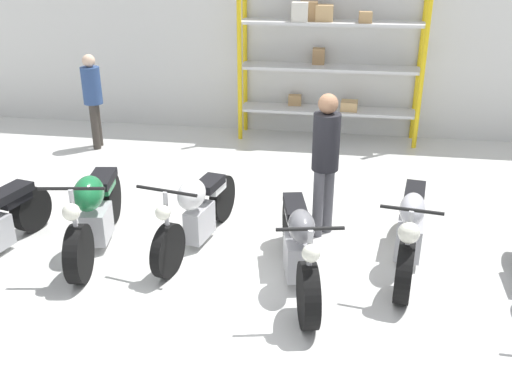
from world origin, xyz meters
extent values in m
plane|color=silver|center=(0.00, 0.00, 0.00)|extent=(30.00, 30.00, 0.00)
cube|color=silver|center=(0.00, 4.98, 1.80)|extent=(30.00, 0.08, 3.60)
cylinder|color=yellow|center=(-0.93, 4.34, 1.27)|extent=(0.08, 0.08, 2.54)
cylinder|color=yellow|center=(2.18, 4.34, 1.27)|extent=(0.08, 0.08, 2.54)
cylinder|color=yellow|center=(-0.93, 4.89, 1.27)|extent=(0.08, 0.08, 2.54)
cylinder|color=yellow|center=(2.18, 4.89, 1.27)|extent=(0.08, 0.08, 2.54)
cube|color=silver|center=(0.62, 4.61, 0.53)|extent=(3.11, 0.55, 0.05)
cube|color=silver|center=(0.62, 4.61, 1.30)|extent=(3.11, 0.55, 0.05)
cube|color=silver|center=(0.62, 4.61, 2.06)|extent=(3.11, 0.55, 0.05)
cube|color=tan|center=(1.18, 4.50, 2.18)|extent=(0.22, 0.22, 0.18)
cube|color=tan|center=(0.01, 4.79, 0.65)|extent=(0.25, 0.19, 0.18)
cube|color=#A87F51|center=(0.41, 4.79, 1.46)|extent=(0.21, 0.19, 0.28)
cube|color=tan|center=(1.01, 4.59, 0.64)|extent=(0.30, 0.32, 0.16)
cube|color=tan|center=(0.49, 4.62, 2.22)|extent=(0.31, 0.32, 0.27)
cube|color=silver|center=(0.09, 4.47, 2.24)|extent=(0.27, 0.22, 0.32)
cube|color=#A87F51|center=(0.22, 4.64, 2.24)|extent=(0.31, 0.33, 0.32)
cylinder|color=black|center=(-2.83, 0.36, 0.29)|extent=(0.28, 0.59, 0.57)
cube|color=black|center=(-2.89, 0.07, 0.63)|extent=(0.38, 0.63, 0.10)
cube|color=black|center=(-2.88, 0.12, 0.54)|extent=(0.31, 0.45, 0.12)
cylinder|color=black|center=(-1.72, -0.64, 0.32)|extent=(0.26, 0.65, 0.64)
cylinder|color=black|center=(-1.96, 0.76, 0.32)|extent=(0.26, 0.65, 0.64)
cube|color=#ADADB2|center=(-1.85, 0.11, 0.29)|extent=(0.35, 0.51, 0.39)
ellipsoid|color=#196B38|center=(-1.82, -0.06, 0.75)|extent=(0.41, 0.57, 0.39)
cube|color=black|center=(-1.91, 0.49, 0.69)|extent=(0.36, 0.60, 0.10)
cube|color=#196B38|center=(-1.92, 0.51, 0.60)|extent=(0.29, 0.43, 0.12)
cylinder|color=#ADADB2|center=(-1.73, -0.62, 0.68)|extent=(0.06, 0.06, 0.73)
sphere|color=silver|center=(-1.72, -0.69, 0.83)|extent=(0.18, 0.18, 0.18)
cylinder|color=black|center=(-1.73, -0.59, 1.04)|extent=(0.67, 0.15, 0.04)
cylinder|color=black|center=(-0.83, -0.39, 0.30)|extent=(0.23, 0.61, 0.60)
cylinder|color=black|center=(-0.54, 1.03, 0.30)|extent=(0.23, 0.61, 0.60)
cube|color=#ADADB2|center=(-0.68, 0.37, 0.27)|extent=(0.29, 0.51, 0.40)
ellipsoid|color=silver|center=(-0.71, 0.20, 0.70)|extent=(0.37, 0.49, 0.34)
cube|color=black|center=(-0.62, 0.66, 0.65)|extent=(0.32, 0.49, 0.10)
cube|color=silver|center=(-0.59, 0.78, 0.56)|extent=(0.26, 0.35, 0.12)
cylinder|color=#ADADB2|center=(-0.82, -0.37, 0.64)|extent=(0.06, 0.06, 0.68)
sphere|color=silver|center=(-0.84, -0.44, 0.77)|extent=(0.16, 0.16, 0.16)
cylinder|color=black|center=(-0.82, -0.34, 0.98)|extent=(0.69, 0.17, 0.04)
cylinder|color=black|center=(0.72, -1.02, 0.32)|extent=(0.28, 0.66, 0.64)
cylinder|color=black|center=(0.42, 0.39, 0.32)|extent=(0.28, 0.66, 0.64)
cube|color=#ADADB2|center=(0.56, -0.27, 0.29)|extent=(0.37, 0.53, 0.40)
ellipsoid|color=slate|center=(0.60, -0.44, 0.73)|extent=(0.36, 0.52, 0.31)
cube|color=black|center=(0.48, 0.10, 0.69)|extent=(0.34, 0.61, 0.10)
cube|color=slate|center=(0.47, 0.14, 0.60)|extent=(0.27, 0.44, 0.12)
cylinder|color=#ADADB2|center=(0.72, -1.00, 0.66)|extent=(0.06, 0.06, 0.67)
sphere|color=silver|center=(0.73, -1.07, 0.80)|extent=(0.17, 0.17, 0.17)
cylinder|color=black|center=(0.71, -0.97, 0.99)|extent=(0.61, 0.17, 0.04)
cylinder|color=black|center=(1.63, -0.47, 0.31)|extent=(0.24, 0.65, 0.63)
cylinder|color=black|center=(1.85, 1.05, 0.31)|extent=(0.24, 0.65, 0.63)
cube|color=#ADADB2|center=(1.75, 0.34, 0.28)|extent=(0.34, 0.50, 0.39)
ellipsoid|color=#B7B7BF|center=(1.73, 0.17, 0.73)|extent=(0.34, 0.53, 0.32)
cube|color=black|center=(1.80, 0.72, 0.68)|extent=(0.30, 0.59, 0.10)
cube|color=#B7B7BF|center=(1.81, 0.78, 0.59)|extent=(0.25, 0.42, 0.12)
cylinder|color=#ADADB2|center=(1.64, -0.45, 0.65)|extent=(0.06, 0.06, 0.67)
sphere|color=silver|center=(1.63, -0.52, 0.79)|extent=(0.21, 0.21, 0.21)
cylinder|color=black|center=(1.64, -0.42, 0.98)|extent=(0.60, 0.12, 0.04)
cylinder|color=#38332D|center=(-3.34, 3.56, 0.39)|extent=(0.13, 0.13, 0.79)
cylinder|color=#38332D|center=(-3.31, 3.39, 0.39)|extent=(0.13, 0.13, 0.79)
cylinder|color=navy|center=(-3.32, 3.48, 1.10)|extent=(0.37, 0.37, 0.62)
sphere|color=beige|center=(-3.32, 3.48, 1.51)|extent=(0.21, 0.21, 0.21)
cylinder|color=#595960|center=(0.81, 0.92, 0.43)|extent=(0.13, 0.13, 0.86)
cylinder|color=#595960|center=(0.70, 0.78, 0.43)|extent=(0.13, 0.13, 0.86)
cylinder|color=#232328|center=(0.75, 0.85, 1.20)|extent=(0.45, 0.45, 0.68)
sphere|color=#9E7051|center=(0.75, 0.85, 1.65)|extent=(0.23, 0.23, 0.23)
camera|label=1|loc=(0.96, -5.50, 3.34)|focal=40.00mm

